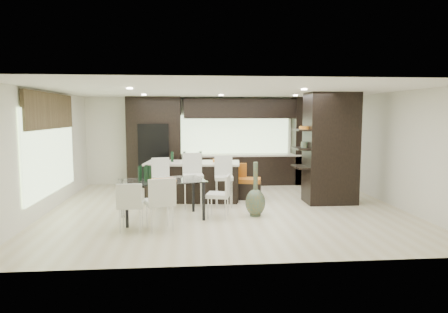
{
  "coord_description": "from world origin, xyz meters",
  "views": [
    {
      "loc": [
        -0.84,
        -9.05,
        2.17
      ],
      "look_at": [
        0.0,
        0.6,
        1.15
      ],
      "focal_mm": 32.0,
      "sensor_mm": 36.0,
      "label": 1
    }
  ],
  "objects": [
    {
      "name": "refrigerator",
      "position": [
        -1.9,
        3.12,
        0.95
      ],
      "size": [
        0.9,
        0.68,
        1.9
      ],
      "primitive_type": "cube",
      "color": "black",
      "rests_on": "ground"
    },
    {
      "name": "back_wall",
      "position": [
        0.0,
        3.5,
        1.35
      ],
      "size": [
        8.0,
        0.02,
        2.7
      ],
      "primitive_type": "cube",
      "color": "silver",
      "rests_on": "ground"
    },
    {
      "name": "floor_vase",
      "position": [
        0.56,
        -0.74,
        0.58
      ],
      "size": [
        0.45,
        0.45,
        1.17
      ],
      "primitive_type": null,
      "rotation": [
        0.0,
        0.0,
        -0.05
      ],
      "color": "#46533C",
      "rests_on": "ground"
    },
    {
      "name": "stool_right",
      "position": [
        -0.04,
        0.16,
        0.48
      ],
      "size": [
        0.44,
        0.44,
        0.95
      ],
      "primitive_type": "cube",
      "rotation": [
        0.0,
        0.0,
        -0.04
      ],
      "color": "beige",
      "rests_on": "ground"
    },
    {
      "name": "chair_far",
      "position": [
        -1.94,
        -1.61,
        0.43
      ],
      "size": [
        0.46,
        0.46,
        0.85
      ],
      "primitive_type": "cube",
      "rotation": [
        0.0,
        0.0,
        -0.0
      ],
      "color": "beige",
      "rests_on": "ground"
    },
    {
      "name": "ground",
      "position": [
        0.0,
        0.0,
        0.0
      ],
      "size": [
        8.0,
        8.0,
        0.0
      ],
      "primitive_type": "plane",
      "color": "beige",
      "rests_on": "ground"
    },
    {
      "name": "window_left",
      "position": [
        -3.96,
        0.2,
        1.35
      ],
      "size": [
        0.04,
        3.2,
        1.9
      ],
      "primitive_type": "cube",
      "color": "#B2D199",
      "rests_on": "left_wall"
    },
    {
      "name": "bench",
      "position": [
        0.32,
        1.13,
        0.26
      ],
      "size": [
        1.46,
        0.8,
        0.53
      ],
      "primitive_type": "cube",
      "rotation": [
        0.0,
        0.0,
        -0.21
      ],
      "color": "black",
      "rests_on": "ground"
    },
    {
      "name": "left_wall",
      "position": [
        -4.0,
        0.0,
        1.35
      ],
      "size": [
        0.02,
        7.0,
        2.7
      ],
      "primitive_type": "cube",
      "color": "silver",
      "rests_on": "ground"
    },
    {
      "name": "window_back",
      "position": [
        0.6,
        3.46,
        1.55
      ],
      "size": [
        3.4,
        0.04,
        1.2
      ],
      "primitive_type": "cube",
      "color": "#B2D199",
      "rests_on": "back_wall"
    },
    {
      "name": "chair_end",
      "position": [
        -0.25,
        -0.82,
        0.42
      ],
      "size": [
        0.56,
        0.56,
        0.84
      ],
      "primitive_type": "cube",
      "rotation": [
        0.0,
        0.0,
        1.32
      ],
      "color": "beige",
      "rests_on": "ground"
    },
    {
      "name": "stool_left",
      "position": [
        -1.49,
        0.16,
        0.47
      ],
      "size": [
        0.49,
        0.49,
        0.94
      ],
      "primitive_type": "cube",
      "rotation": [
        0.0,
        0.0,
        0.21
      ],
      "color": "beige",
      "rests_on": "ground"
    },
    {
      "name": "kitchen_island",
      "position": [
        -0.76,
        0.97,
        0.49
      ],
      "size": [
        2.45,
        1.27,
        0.98
      ],
      "primitive_type": "cube",
      "rotation": [
        0.0,
        0.0,
        -0.11
      ],
      "color": "black",
      "rests_on": "ground"
    },
    {
      "name": "ceiling",
      "position": [
        0.0,
        0.0,
        2.7
      ],
      "size": [
        8.0,
        7.0,
        0.02
      ],
      "primitive_type": "cube",
      "color": "white",
      "rests_on": "ground"
    },
    {
      "name": "dining_table",
      "position": [
        -1.41,
        -0.82,
        0.41
      ],
      "size": [
        1.89,
        1.36,
        0.82
      ],
      "primitive_type": "cube",
      "rotation": [
        0.0,
        0.0,
        0.26
      ],
      "color": "white",
      "rests_on": "ground"
    },
    {
      "name": "partition_column",
      "position": [
        2.6,
        0.4,
        1.35
      ],
      "size": [
        1.2,
        0.8,
        2.7
      ],
      "primitive_type": "cube",
      "color": "black",
      "rests_on": "ground"
    },
    {
      "name": "right_wall",
      "position": [
        4.0,
        0.0,
        1.35
      ],
      "size": [
        0.02,
        7.0,
        2.7
      ],
      "primitive_type": "cube",
      "color": "silver",
      "rests_on": "ground"
    },
    {
      "name": "chair_near",
      "position": [
        -1.41,
        -1.64,
        0.47
      ],
      "size": [
        0.64,
        0.64,
        0.94
      ],
      "primitive_type": "cube",
      "rotation": [
        0.0,
        0.0,
        0.3
      ],
      "color": "beige",
      "rests_on": "ground"
    },
    {
      "name": "back_cabinetry",
      "position": [
        0.5,
        3.17,
        1.35
      ],
      "size": [
        6.8,
        0.68,
        2.7
      ],
      "primitive_type": "cube",
      "color": "black",
      "rests_on": "ground"
    },
    {
      "name": "stool_mid",
      "position": [
        -0.76,
        0.14,
        0.51
      ],
      "size": [
        0.49,
        0.49,
        1.03
      ],
      "primitive_type": "cube",
      "rotation": [
        0.0,
        0.0,
        0.08
      ],
      "color": "beige",
      "rests_on": "ground"
    },
    {
      "name": "ceiling_spots",
      "position": [
        0.0,
        0.25,
        2.68
      ],
      "size": [
        4.0,
        3.0,
        0.02
      ],
      "primitive_type": "cube",
      "color": "white",
      "rests_on": "ceiling"
    },
    {
      "name": "stone_accent",
      "position": [
        -3.93,
        0.2,
        2.25
      ],
      "size": [
        0.08,
        3.0,
        0.8
      ],
      "primitive_type": "cube",
      "color": "brown",
      "rests_on": "left_wall"
    }
  ]
}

